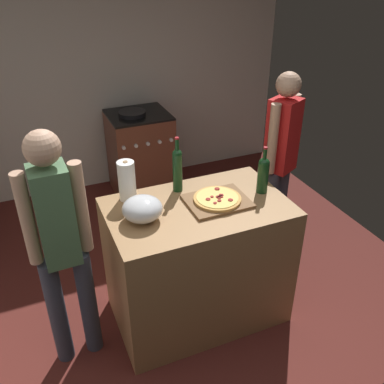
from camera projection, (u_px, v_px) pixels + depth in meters
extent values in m
cube|color=#511E19|center=(147.00, 257.00, 3.76)|extent=(4.17, 3.58, 0.02)
cube|color=#BCB7AD|center=(94.00, 68.00, 4.33)|extent=(4.17, 0.10, 2.60)
cube|color=#9E7247|center=(198.00, 262.00, 2.97)|extent=(1.18, 0.72, 0.93)
cube|color=brown|center=(217.00, 201.00, 2.77)|extent=(0.40, 0.32, 0.02)
cylinder|color=tan|center=(217.00, 199.00, 2.76)|extent=(0.31, 0.31, 0.02)
cylinder|color=#EAC660|center=(217.00, 197.00, 2.75)|extent=(0.27, 0.27, 0.00)
cylinder|color=maroon|center=(230.00, 200.00, 2.72)|extent=(0.03, 0.03, 0.01)
cylinder|color=maroon|center=(217.00, 189.00, 2.84)|extent=(0.03, 0.03, 0.01)
cylinder|color=maroon|center=(212.00, 197.00, 2.75)|extent=(0.02, 0.02, 0.01)
cylinder|color=maroon|center=(218.00, 197.00, 2.75)|extent=(0.03, 0.03, 0.01)
cylinder|color=maroon|center=(219.00, 201.00, 2.71)|extent=(0.03, 0.03, 0.01)
cylinder|color=maroon|center=(219.00, 198.00, 2.74)|extent=(0.03, 0.03, 0.01)
cylinder|color=maroon|center=(215.00, 203.00, 2.68)|extent=(0.02, 0.02, 0.01)
cylinder|color=maroon|center=(221.00, 195.00, 2.77)|extent=(0.03, 0.03, 0.01)
cylinder|color=maroon|center=(221.00, 197.00, 2.75)|extent=(0.03, 0.03, 0.01)
cylinder|color=maroon|center=(208.00, 199.00, 2.72)|extent=(0.03, 0.03, 0.01)
cylinder|color=#B2B2B7|center=(143.00, 219.00, 2.60)|extent=(0.10, 0.10, 0.01)
ellipsoid|color=silver|center=(142.00, 209.00, 2.56)|extent=(0.25, 0.25, 0.15)
cylinder|color=white|center=(127.00, 181.00, 2.75)|extent=(0.11, 0.11, 0.27)
cylinder|color=#997551|center=(127.00, 181.00, 2.75)|extent=(0.03, 0.03, 0.27)
cylinder|color=#143819|center=(263.00, 178.00, 2.84)|extent=(0.08, 0.08, 0.21)
sphere|color=#143819|center=(264.00, 163.00, 2.79)|extent=(0.08, 0.08, 0.08)
cylinder|color=#143819|center=(265.00, 155.00, 2.76)|extent=(0.03, 0.03, 0.08)
cylinder|color=maroon|center=(266.00, 148.00, 2.73)|extent=(0.03, 0.03, 0.01)
cylinder|color=#143819|center=(178.00, 173.00, 2.85)|extent=(0.07, 0.07, 0.27)
sphere|color=#143819|center=(177.00, 154.00, 2.78)|extent=(0.07, 0.07, 0.07)
cylinder|color=#143819|center=(177.00, 145.00, 2.75)|extent=(0.03, 0.03, 0.09)
cylinder|color=maroon|center=(177.00, 138.00, 2.72)|extent=(0.03, 0.03, 0.01)
cube|color=brown|center=(141.00, 155.00, 4.55)|extent=(0.61, 0.57, 0.88)
cube|color=black|center=(138.00, 115.00, 4.33)|extent=(0.61, 0.57, 0.02)
cylinder|color=silver|center=(124.00, 148.00, 4.11)|extent=(0.04, 0.02, 0.04)
cylinder|color=silver|center=(136.00, 146.00, 4.15)|extent=(0.04, 0.02, 0.04)
cylinder|color=silver|center=(148.00, 144.00, 4.20)|extent=(0.04, 0.02, 0.04)
cylinder|color=silver|center=(160.00, 142.00, 4.24)|extent=(0.04, 0.02, 0.04)
cylinder|color=silver|center=(171.00, 140.00, 4.28)|extent=(0.04, 0.02, 0.04)
cylinder|color=black|center=(132.00, 113.00, 4.28)|extent=(0.28, 0.28, 0.04)
cylinder|color=#383D4C|center=(57.00, 313.00, 2.65)|extent=(0.11, 0.11, 0.79)
cylinder|color=#383D4C|center=(88.00, 303.00, 2.72)|extent=(0.11, 0.11, 0.79)
cube|color=#4C724C|center=(55.00, 216.00, 2.34)|extent=(0.20, 0.21, 0.60)
cylinder|color=tan|center=(27.00, 220.00, 2.28)|extent=(0.08, 0.08, 0.57)
cylinder|color=tan|center=(81.00, 208.00, 2.38)|extent=(0.08, 0.08, 0.57)
sphere|color=tan|center=(42.00, 148.00, 2.13)|extent=(0.19, 0.19, 0.19)
cylinder|color=#383D4C|center=(279.00, 205.00, 3.76)|extent=(0.11, 0.11, 0.79)
cylinder|color=#383D4C|center=(269.00, 213.00, 3.64)|extent=(0.11, 0.11, 0.79)
cube|color=red|center=(283.00, 135.00, 3.35)|extent=(0.28, 0.28, 0.59)
cylinder|color=tan|center=(292.00, 128.00, 3.44)|extent=(0.08, 0.08, 0.56)
cylinder|color=tan|center=(273.00, 140.00, 3.24)|extent=(0.08, 0.08, 0.56)
sphere|color=tan|center=(289.00, 84.00, 3.15)|extent=(0.19, 0.19, 0.19)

